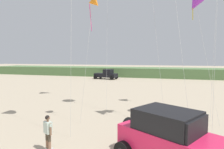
% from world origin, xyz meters
% --- Properties ---
extents(dune_ridge, '(90.00, 7.43, 2.02)m').
position_xyz_m(dune_ridge, '(3.12, 40.66, 1.01)').
color(dune_ridge, '#567A47').
rests_on(dune_ridge, ground_plane).
extents(jeep, '(4.98, 4.24, 2.26)m').
position_xyz_m(jeep, '(2.31, 2.76, 1.20)').
color(jeep, '#EA2151').
rests_on(jeep, ground_plane).
extents(person_watching, '(0.56, 0.44, 1.67)m').
position_xyz_m(person_watching, '(-3.23, 2.72, 0.94)').
color(person_watching, '#8C664C').
rests_on(person_watching, ground_plane).
extents(distant_pickup, '(4.86, 3.10, 1.98)m').
position_xyz_m(distant_pickup, '(-10.03, 33.12, 0.94)').
color(distant_pickup, black).
rests_on(distant_pickup, ground_plane).
extents(kite_pink_ribbon, '(2.26, 2.43, 8.75)m').
position_xyz_m(kite_pink_ribbon, '(3.75, 9.96, 8.04)').
color(kite_pink_ribbon, purple).
rests_on(kite_pink_ribbon, ground_plane).
extents(kite_red_delta, '(0.89, 1.54, 8.46)m').
position_xyz_m(kite_red_delta, '(-2.89, 7.59, 7.98)').
color(kite_red_delta, orange).
rests_on(kite_red_delta, ground_plane).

